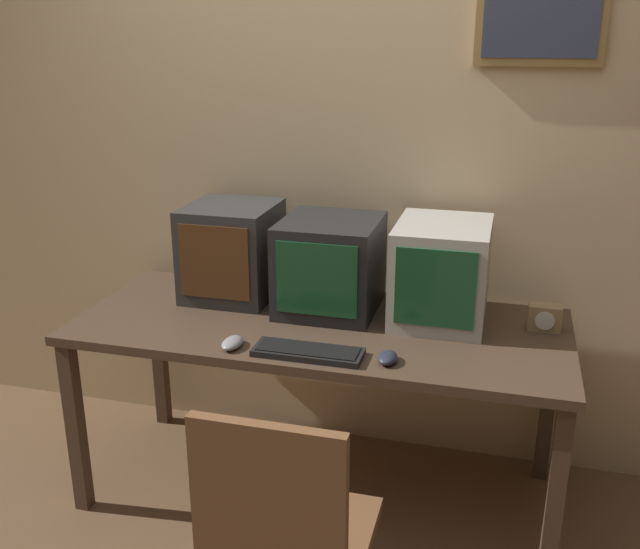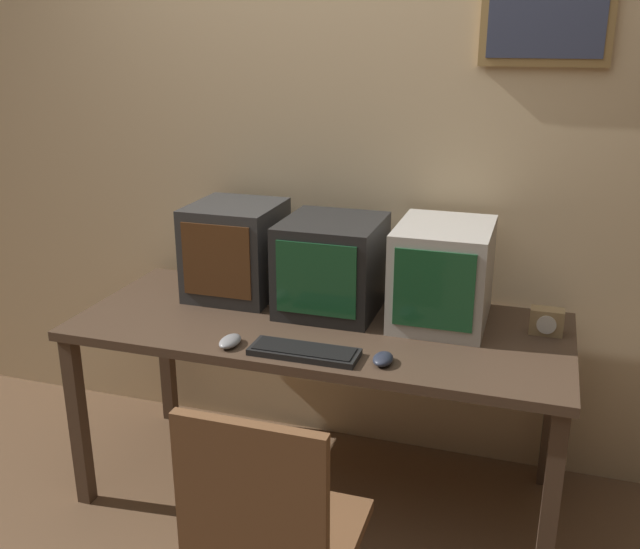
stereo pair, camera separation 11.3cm
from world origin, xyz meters
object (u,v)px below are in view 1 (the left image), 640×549
Objects in this scene: desk_clock at (545,318)px; monitor_right at (441,272)px; keyboard_main at (308,352)px; mouse_far_corner at (232,343)px; monitor_left at (232,251)px; mouse_near_keyboard at (388,358)px; monitor_center at (331,265)px.

monitor_right is at bearing 177.86° from desk_clock.
monitor_right is 0.42m from desk_clock.
keyboard_main is 3.21× the size of mouse_far_corner.
mouse_far_corner is (0.19, -0.50, -0.18)m from monitor_left.
mouse_far_corner is at bearing -177.70° from mouse_near_keyboard.
monitor_right is 3.72× the size of mouse_far_corner.
keyboard_main is at bearing -176.80° from mouse_near_keyboard.
mouse_near_keyboard is 0.87× the size of mouse_far_corner.
mouse_far_corner is at bearing -145.33° from monitor_right.
monitor_left is at bearing 177.90° from desk_clock.
monitor_center reaches higher than desk_clock.
keyboard_main is at bearing -150.61° from desk_clock.
monitor_right reaches higher than desk_clock.
desk_clock is (1.26, -0.05, -0.15)m from monitor_left.
monitor_left is 3.28× the size of mouse_far_corner.
monitor_center is 3.48× the size of desk_clock.
monitor_right is 0.63m from keyboard_main.
monitor_right is at bearing 34.67° from mouse_far_corner.
monitor_left is 3.76× the size of mouse_near_keyboard.
mouse_far_corner is (-0.67, -0.47, -0.17)m from monitor_right.
monitor_left is 0.70m from keyboard_main.
mouse_near_keyboard is (0.74, -0.48, -0.18)m from monitor_left.
mouse_near_keyboard is 0.86× the size of desk_clock.
monitor_right is (0.43, 0.01, 0.01)m from monitor_center.
keyboard_main is 0.27m from mouse_near_keyboard.
mouse_far_corner is at bearing -68.82° from monitor_left.
mouse_near_keyboard is at bearing 3.20° from keyboard_main.
monitor_center is at bearing 61.97° from mouse_far_corner.
desk_clock is (0.39, -0.01, -0.14)m from monitor_right.
mouse_near_keyboard reaches higher than keyboard_main.
monitor_center is (0.43, -0.04, -0.01)m from monitor_left.
desk_clock is at bearing 22.96° from mouse_far_corner.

